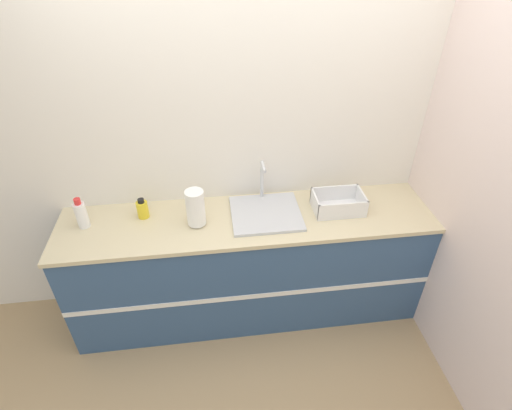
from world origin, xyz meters
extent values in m
plane|color=tan|center=(0.00, 0.00, 0.00)|extent=(12.00, 12.00, 0.00)
cube|color=silver|center=(0.00, 0.58, 1.30)|extent=(4.88, 0.06, 2.60)
cube|color=silver|center=(1.27, 0.28, 1.30)|extent=(0.06, 2.55, 2.60)
cube|color=#33517A|center=(0.00, 0.28, 0.43)|extent=(2.48, 0.55, 0.86)
cube|color=white|center=(0.00, 0.00, 0.43)|extent=(2.48, 0.01, 0.04)
cube|color=beige|center=(0.00, 0.28, 0.87)|extent=(2.50, 0.58, 0.03)
cube|color=silver|center=(0.12, 0.30, 0.90)|extent=(0.46, 0.43, 0.02)
cylinder|color=silver|center=(0.12, 0.49, 1.05)|extent=(0.02, 0.02, 0.28)
cylinder|color=silver|center=(0.12, 0.43, 1.18)|extent=(0.02, 0.13, 0.02)
cylinder|color=#4C4C51|center=(-0.34, 0.25, 0.89)|extent=(0.09, 0.09, 0.01)
cylinder|color=white|center=(-0.34, 0.25, 1.02)|extent=(0.12, 0.12, 0.24)
cube|color=white|center=(0.61, 0.29, 0.89)|extent=(0.34, 0.22, 0.01)
cube|color=white|center=(0.61, 0.18, 0.96)|extent=(0.34, 0.01, 0.11)
cube|color=white|center=(0.61, 0.39, 0.96)|extent=(0.34, 0.01, 0.11)
cube|color=white|center=(0.45, 0.29, 0.96)|extent=(0.01, 0.22, 0.11)
cube|color=white|center=(0.78, 0.29, 0.96)|extent=(0.01, 0.22, 0.11)
cylinder|color=white|center=(-1.06, 0.33, 0.98)|extent=(0.07, 0.07, 0.18)
cylinder|color=red|center=(-1.06, 0.33, 1.08)|extent=(0.04, 0.04, 0.04)
cylinder|color=yellow|center=(-0.69, 0.38, 0.95)|extent=(0.08, 0.08, 0.12)
cylinder|color=black|center=(-0.69, 0.38, 1.02)|extent=(0.04, 0.04, 0.03)
camera|label=1|loc=(-0.22, -1.81, 2.51)|focal=28.00mm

